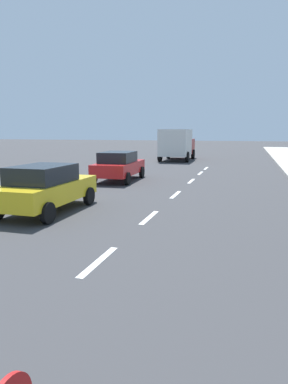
{
  "coord_description": "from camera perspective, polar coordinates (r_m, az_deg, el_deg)",
  "views": [
    {
      "loc": [
        2.87,
        2.41,
        2.67
      ],
      "look_at": [
        0.32,
        11.08,
        1.1
      ],
      "focal_mm": 33.02,
      "sensor_mm": 36.0,
      "label": 1
    }
  ],
  "objects": [
    {
      "name": "ground_plane",
      "position": [
        18.02,
        7.07,
        1.26
      ],
      "size": [
        160.0,
        160.0,
        0.0
      ],
      "primitive_type": "plane",
      "color": "#38383A"
    },
    {
      "name": "lane_stripe_4",
      "position": [
        15.02,
        5.13,
        -0.41
      ],
      "size": [
        0.16,
        1.8,
        0.01
      ],
      "primitive_type": "cube",
      "color": "white",
      "rests_on": "ground"
    },
    {
      "name": "parked_car_yellow",
      "position": [
        12.1,
        -15.61,
        0.78
      ],
      "size": [
        1.94,
        4.16,
        1.57
      ],
      "rotation": [
        0.0,
        0.0,
        0.0
      ],
      "color": "gold",
      "rests_on": "ground"
    },
    {
      "name": "lane_stripe_5",
      "position": [
        19.16,
        7.64,
        1.77
      ],
      "size": [
        0.16,
        1.8,
        0.01
      ],
      "primitive_type": "cube",
      "color": "white",
      "rests_on": "ground"
    },
    {
      "name": "lane_stripe_7",
      "position": [
        25.88,
        9.97,
        3.79
      ],
      "size": [
        0.16,
        1.8,
        0.01
      ],
      "primitive_type": "cube",
      "color": "white",
      "rests_on": "ground"
    },
    {
      "name": "lane_stripe_2",
      "position": [
        7.51,
        -7.33,
        -11.02
      ],
      "size": [
        0.16,
        1.8,
        0.01
      ],
      "primitive_type": "cube",
      "color": "white",
      "rests_on": "ground"
    },
    {
      "name": "delivery_truck",
      "position": [
        32.58,
        5.38,
        7.76
      ],
      "size": [
        2.79,
        6.29,
        2.8
      ],
      "rotation": [
        0.0,
        0.0,
        0.02
      ],
      "color": "maroon",
      "rests_on": "ground"
    },
    {
      "name": "lane_stripe_6",
      "position": [
        22.86,
        9.1,
        3.03
      ],
      "size": [
        0.16,
        1.8,
        0.01
      ],
      "primitive_type": "cube",
      "color": "white",
      "rests_on": "ground"
    },
    {
      "name": "lane_stripe_3",
      "position": [
        11.04,
        0.86,
        -4.12
      ],
      "size": [
        0.16,
        1.8,
        0.01
      ],
      "primitive_type": "cube",
      "color": "white",
      "rests_on": "ground"
    },
    {
      "name": "parked_car_red",
      "position": [
        19.12,
        -4.09,
        4.33
      ],
      "size": [
        2.12,
        4.34,
        1.57
      ],
      "rotation": [
        0.0,
        0.0,
        0.04
      ],
      "color": "red",
      "rests_on": "ground"
    }
  ]
}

